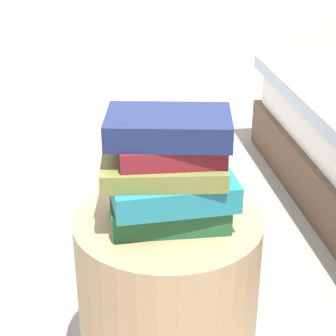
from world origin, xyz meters
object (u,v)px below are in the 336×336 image
(book_teal, at_px, (171,186))
(book_olive, at_px, (163,165))
(book_forest, at_px, (169,210))
(side_table, at_px, (168,304))
(book_navy, at_px, (167,127))
(book_maroon, at_px, (171,147))

(book_teal, xyz_separation_m, book_olive, (-0.02, 0.00, 0.05))
(book_forest, bearing_deg, book_olive, 156.32)
(side_table, xyz_separation_m, book_olive, (-0.01, -0.01, 0.40))
(book_teal, xyz_separation_m, book_navy, (-0.01, -0.00, 0.15))
(book_forest, xyz_separation_m, book_olive, (-0.01, 0.01, 0.11))
(book_forest, xyz_separation_m, book_navy, (-0.01, 0.00, 0.21))
(book_forest, xyz_separation_m, book_teal, (0.00, 0.00, 0.06))
(book_forest, bearing_deg, book_teal, 24.80)
(side_table, relative_size, book_teal, 1.82)
(book_maroon, bearing_deg, side_table, 155.26)
(book_teal, bearing_deg, book_maroon, 96.22)
(book_teal, bearing_deg, book_navy, -176.44)
(side_table, bearing_deg, book_olive, -155.02)
(side_table, bearing_deg, book_maroon, -24.96)
(side_table, height_order, book_teal, book_teal)
(book_olive, distance_m, book_maroon, 0.05)
(book_maroon, bearing_deg, book_navy, -139.93)
(book_teal, bearing_deg, book_forest, -159.48)
(book_teal, bearing_deg, book_olive, 164.27)
(book_forest, distance_m, book_navy, 0.21)
(book_forest, xyz_separation_m, book_maroon, (0.00, 0.01, 0.16))
(side_table, bearing_deg, book_teal, -51.06)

